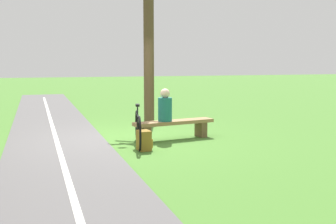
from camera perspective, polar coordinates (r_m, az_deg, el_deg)
The scene contains 8 objects.
ground_plane at distance 9.64m, azimuth -6.43°, elevation -3.76°, with size 80.00×80.00×0.00m, color #477A2D.
paved_path at distance 5.59m, azimuth -13.23°, elevation -11.90°, with size 2.17×36.00×0.02m, color #565454.
path_centre_line at distance 5.58m, azimuth -13.23°, elevation -11.80°, with size 0.10×32.00×0.00m, color silver.
bench at distance 9.46m, azimuth 0.86°, elevation -1.98°, with size 2.01×0.68×0.44m.
person_seated at distance 9.29m, azimuth -0.42°, elevation 0.72°, with size 0.37×0.37×0.76m.
bicycle at distance 8.70m, azimuth -4.26°, elevation -2.37°, with size 0.36×1.68×0.90m.
backpack at distance 8.31m, azimuth -3.40°, elevation -4.06°, with size 0.30×0.33×0.41m.
tree_by_path at distance 11.42m, azimuth -2.91°, elevation 9.46°, with size 1.36×0.98×4.96m.
Camera 1 is at (1.89, 9.27, 1.81)m, focal length 43.07 mm.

